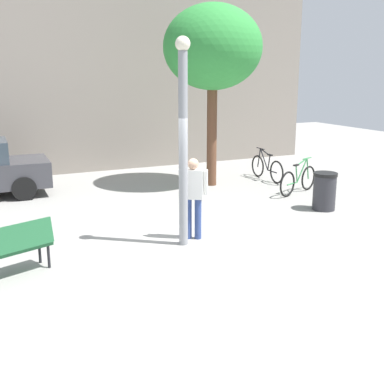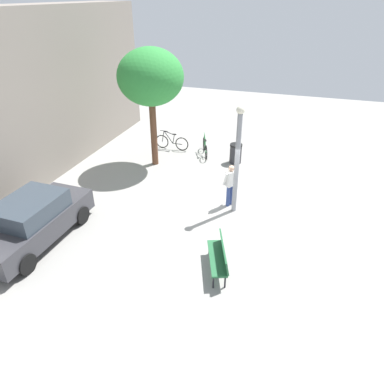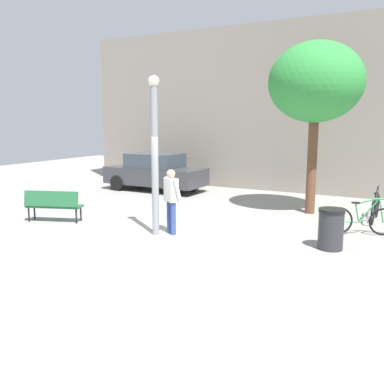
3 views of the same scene
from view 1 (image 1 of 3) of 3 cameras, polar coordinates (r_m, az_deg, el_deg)
name	(u,v)px [view 1 (image 1 of 3)]	position (r m, az deg, el deg)	size (l,w,h in m)	color
ground_plane	(179,236)	(10.17, -1.53, -5.23)	(36.00, 36.00, 0.00)	gray
building_facade	(82,71)	(17.70, -12.84, 13.69)	(16.91, 2.00, 6.73)	gray
lamppost	(183,135)	(9.21, -1.05, 6.69)	(0.28, 0.28, 3.97)	gray
person_by_lamppost	(193,193)	(9.78, 0.14, -0.10)	(0.62, 0.50, 1.67)	#334784
park_bench	(5,247)	(8.55, -21.14, -6.09)	(1.66, 1.00, 0.92)	#236038
plaza_tree	(213,48)	(14.39, 2.44, 16.52)	(2.83, 2.83, 5.23)	brown
bicycle_black	(267,168)	(15.53, 8.78, 2.80)	(0.08, 1.81, 0.97)	black
bicycle_green	(298,180)	(13.97, 12.39, 1.39)	(1.70, 0.72, 0.97)	black
trash_bin	(324,191)	(12.43, 15.30, 0.10)	(0.58, 0.58, 0.94)	#2D2D33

